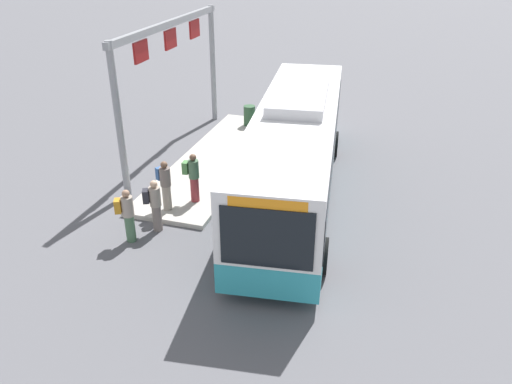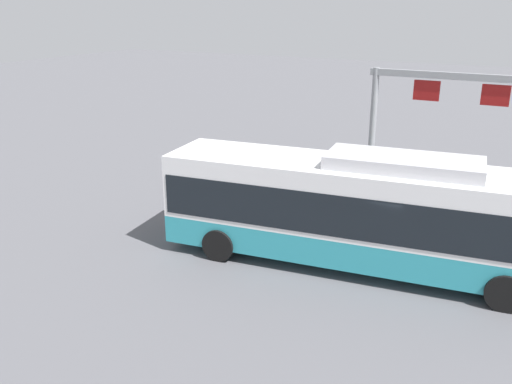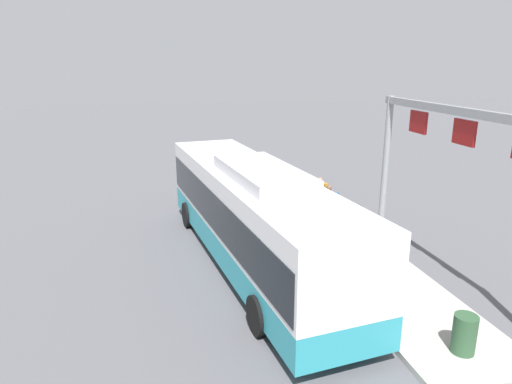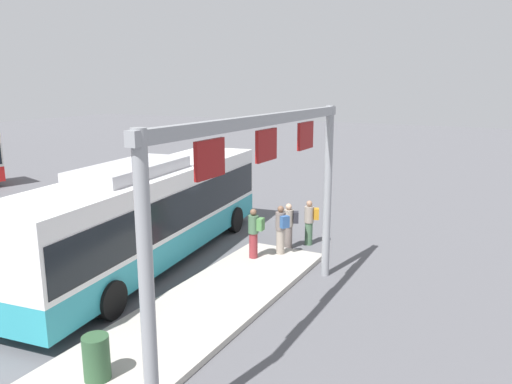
{
  "view_description": "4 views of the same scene",
  "coord_description": "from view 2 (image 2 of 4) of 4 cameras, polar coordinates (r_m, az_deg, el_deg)",
  "views": [
    {
      "loc": [
        15.08,
        3.31,
        8.16
      ],
      "look_at": [
        2.57,
        -0.55,
        1.34
      ],
      "focal_mm": 35.61,
      "sensor_mm": 36.0,
      "label": 1
    },
    {
      "loc": [
        -4.26,
        14.55,
        7.41
      ],
      "look_at": [
        3.72,
        -0.14,
        1.67
      ],
      "focal_mm": 38.72,
      "sensor_mm": 36.0,
      "label": 2
    },
    {
      "loc": [
        -13.43,
        3.03,
        6.43
      ],
      "look_at": [
        1.92,
        -0.59,
        1.88
      ],
      "focal_mm": 32.2,
      "sensor_mm": 36.0,
      "label": 3
    },
    {
      "loc": [
        -12.05,
        -10.24,
        5.82
      ],
      "look_at": [
        4.17,
        -1.69,
        1.76
      ],
      "focal_mm": 34.49,
      "sensor_mm": 36.0,
      "label": 4
    }
  ],
  "objects": [
    {
      "name": "platform_curb",
      "position": [
        19.62,
        19.78,
        -4.18
      ],
      "size": [
        10.0,
        2.8,
        0.16
      ],
      "primitive_type": "cube",
      "color": "#B2ADA3",
      "rests_on": "ground"
    },
    {
      "name": "person_waiting_far",
      "position": [
        19.54,
        9.51,
        -0.32
      ],
      "size": [
        0.36,
        0.54,
        1.67
      ],
      "rotation": [
        0.0,
        0.0,
        1.64
      ],
      "color": "maroon",
      "rests_on": "platform_curb"
    },
    {
      "name": "platform_sign_gantry",
      "position": [
        20.41,
        23.22,
        6.99
      ],
      "size": [
        8.61,
        0.24,
        5.2
      ],
      "color": "gray",
      "rests_on": "ground"
    },
    {
      "name": "bus_main",
      "position": [
        16.15,
        11.46,
        -1.72
      ],
      "size": [
        12.19,
        3.97,
        3.46
      ],
      "rotation": [
        0.0,
        0.0,
        0.12
      ],
      "color": "teal",
      "rests_on": "ground"
    },
    {
      "name": "person_boarding",
      "position": [
        20.61,
        5.2,
        0.42
      ],
      "size": [
        0.49,
        0.6,
        1.67
      ],
      "rotation": [
        0.0,
        0.0,
        1.98
      ],
      "color": "slate",
      "rests_on": "ground"
    },
    {
      "name": "person_waiting_near",
      "position": [
        21.31,
        3.82,
        1.09
      ],
      "size": [
        0.49,
        0.6,
        1.67
      ],
      "rotation": [
        0.0,
        0.0,
        1.99
      ],
      "color": "#476B4C",
      "rests_on": "ground"
    },
    {
      "name": "person_waiting_mid",
      "position": [
        20.33,
        8.05,
        0.52
      ],
      "size": [
        0.54,
        0.61,
        1.67
      ],
      "rotation": [
        0.0,
        0.0,
        1.0
      ],
      "color": "gray",
      "rests_on": "platform_curb"
    },
    {
      "name": "ground_plane",
      "position": [
        16.87,
        11.03,
        -7.49
      ],
      "size": [
        120.0,
        120.0,
        0.0
      ],
      "primitive_type": "plane",
      "color": "#56565B"
    }
  ]
}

